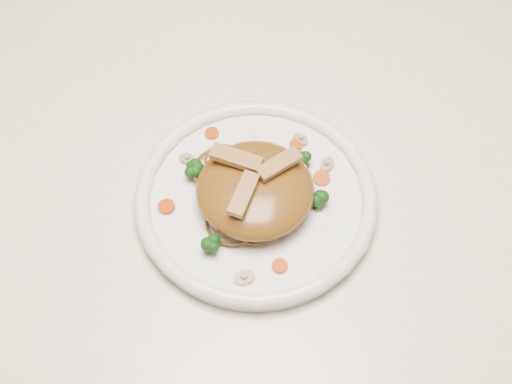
{
  "coord_description": "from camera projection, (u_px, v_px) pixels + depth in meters",
  "views": [
    {
      "loc": [
        0.01,
        -0.5,
        1.55
      ],
      "look_at": [
        0.01,
        -0.0,
        0.78
      ],
      "focal_mm": 52.12,
      "sensor_mm": 36.0,
      "label": 1
    }
  ],
  "objects": [
    {
      "name": "mushroom_1",
      "position": [
        327.0,
        165.0,
        0.96
      ],
      "size": [
        0.03,
        0.03,
        0.01
      ],
      "primitive_type": "cylinder",
      "rotation": [
        0.0,
        0.0,
        1.1
      ],
      "color": "#C3B292",
      "rests_on": "plate"
    },
    {
      "name": "broccoli_0",
      "position": [
        305.0,
        158.0,
        0.94
      ],
      "size": [
        0.04,
        0.04,
        0.03
      ],
      "primitive_type": null,
      "rotation": [
        0.0,
        0.0,
        0.3
      ],
      "color": "#13470E",
      "rests_on": "plate"
    },
    {
      "name": "plate",
      "position": [
        256.0,
        201.0,
        0.94
      ],
      "size": [
        0.38,
        0.38,
        0.02
      ],
      "primitive_type": "cylinder",
      "rotation": [
        0.0,
        0.0,
        0.29
      ],
      "color": "white",
      "rests_on": "table"
    },
    {
      "name": "carrot_4",
      "position": [
        280.0,
        266.0,
        0.88
      ],
      "size": [
        0.02,
        0.02,
        0.0
      ],
      "primitive_type": "cylinder",
      "rotation": [
        0.0,
        0.0,
        -0.03
      ],
      "color": "#BF4B06",
      "rests_on": "plate"
    },
    {
      "name": "mushroom_2",
      "position": [
        187.0,
        159.0,
        0.96
      ],
      "size": [
        0.03,
        0.03,
        0.01
      ],
      "primitive_type": "cylinder",
      "rotation": [
        0.0,
        0.0,
        -0.41
      ],
      "color": "#C3B292",
      "rests_on": "plate"
    },
    {
      "name": "carrot_3",
      "position": [
        212.0,
        133.0,
        0.98
      ],
      "size": [
        0.02,
        0.02,
        0.0
      ],
      "primitive_type": "cylinder",
      "rotation": [
        0.0,
        0.0,
        -0.26
      ],
      "color": "#BF4B06",
      "rests_on": "plate"
    },
    {
      "name": "chicken_b",
      "position": [
        236.0,
        158.0,
        0.89
      ],
      "size": [
        0.07,
        0.04,
        0.01
      ],
      "primitive_type": "cube",
      "rotation": [
        0.0,
        0.0,
        2.75
      ],
      "color": "tan",
      "rests_on": "noodle_mound"
    },
    {
      "name": "broccoli_1",
      "position": [
        194.0,
        168.0,
        0.94
      ],
      "size": [
        0.03,
        0.03,
        0.03
      ],
      "primitive_type": null,
      "rotation": [
        0.0,
        0.0,
        0.09
      ],
      "color": "#13470E",
      "rests_on": "plate"
    },
    {
      "name": "table",
      "position": [
        247.0,
        242.0,
        1.03
      ],
      "size": [
        1.2,
        0.8,
        0.75
      ],
      "color": "#F0E9CC",
      "rests_on": "ground"
    },
    {
      "name": "noodle_mound",
      "position": [
        255.0,
        189.0,
        0.91
      ],
      "size": [
        0.18,
        0.18,
        0.05
      ],
      "primitive_type": "ellipsoid",
      "rotation": [
        0.0,
        0.0,
        -0.26
      ],
      "color": "brown",
      "rests_on": "plate"
    },
    {
      "name": "chicken_c",
      "position": [
        244.0,
        194.0,
        0.87
      ],
      "size": [
        0.04,
        0.06,
        0.01
      ],
      "primitive_type": "cube",
      "rotation": [
        0.0,
        0.0,
        4.34
      ],
      "color": "tan",
      "rests_on": "noodle_mound"
    },
    {
      "name": "mushroom_3",
      "position": [
        301.0,
        140.0,
        0.98
      ],
      "size": [
        0.03,
        0.03,
        0.01
      ],
      "primitive_type": "cylinder",
      "rotation": [
        0.0,
        0.0,
        2.34
      ],
      "color": "#C3B292",
      "rests_on": "plate"
    },
    {
      "name": "carrot_0",
      "position": [
        296.0,
        145.0,
        0.97
      ],
      "size": [
        0.02,
        0.02,
        0.0
      ],
      "primitive_type": "cylinder",
      "rotation": [
        0.0,
        0.0,
        -0.3
      ],
      "color": "#BF4B06",
      "rests_on": "plate"
    },
    {
      "name": "broccoli_2",
      "position": [
        209.0,
        243.0,
        0.88
      ],
      "size": [
        0.03,
        0.03,
        0.03
      ],
      "primitive_type": null,
      "rotation": [
        0.0,
        0.0,
        0.29
      ],
      "color": "#13470E",
      "rests_on": "plate"
    },
    {
      "name": "carrot_1",
      "position": [
        166.0,
        207.0,
        0.92
      ],
      "size": [
        0.02,
        0.02,
        0.0
      ],
      "primitive_type": "cylinder",
      "rotation": [
        0.0,
        0.0,
        0.05
      ],
      "color": "#BF4B06",
      "rests_on": "plate"
    },
    {
      "name": "carrot_2",
      "position": [
        322.0,
        178.0,
        0.95
      ],
      "size": [
        0.03,
        0.03,
        0.0
      ],
      "primitive_type": "cylinder",
      "rotation": [
        0.0,
        0.0,
        0.22
      ],
      "color": "#BF4B06",
      "rests_on": "plate"
    },
    {
      "name": "broccoli_3",
      "position": [
        319.0,
        202.0,
        0.91
      ],
      "size": [
        0.03,
        0.03,
        0.03
      ],
      "primitive_type": null,
      "rotation": [
        0.0,
        0.0,
        -0.39
      ],
      "color": "#13470E",
      "rests_on": "plate"
    },
    {
      "name": "chicken_a",
      "position": [
        279.0,
        164.0,
        0.89
      ],
      "size": [
        0.06,
        0.05,
        0.01
      ],
      "primitive_type": "cube",
      "rotation": [
        0.0,
        0.0,
        0.63
      ],
      "color": "tan",
      "rests_on": "noodle_mound"
    },
    {
      "name": "mushroom_0",
      "position": [
        244.0,
        278.0,
        0.87
      ],
      "size": [
        0.03,
        0.03,
        0.01
      ],
      "primitive_type": "cylinder",
      "rotation": [
        0.0,
        0.0,
        0.24
      ],
      "color": "#C3B292",
      "rests_on": "plate"
    }
  ]
}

